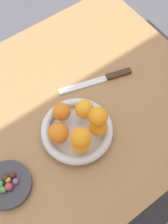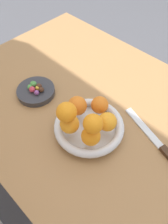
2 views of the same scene
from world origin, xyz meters
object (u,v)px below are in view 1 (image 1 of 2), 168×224
(candy_ball_1, at_px, (3,190))
(knife, at_px, (102,79))
(candy_ball_3, at_px, (8,180))
(fruit_bowl, at_px, (77,131))
(orange_4, at_px, (84,109))
(orange_2, at_px, (81,144))
(orange_0, at_px, (62,112))
(orange_5, at_px, (81,138))
(candy_ball_2, at_px, (6,178))
(orange_1, at_px, (58,133))
(candy_ball_6, at_px, (9,187))
(orange_3, at_px, (98,127))
(candy_ball_4, at_px, (12,175))
(candy_dish, at_px, (8,185))
(dining_table, at_px, (49,134))
(orange_6, at_px, (98,117))
(candy_ball_5, at_px, (0,184))
(candy_ball_0, at_px, (15,181))

(candy_ball_1, distance_m, knife, 0.47)
(candy_ball_1, xyz_separation_m, candy_ball_3, (-0.02, -0.02, -0.00))
(fruit_bowl, distance_m, orange_4, 0.07)
(fruit_bowl, relative_size, orange_2, 3.83)
(fruit_bowl, xyz_separation_m, orange_0, (0.01, -0.06, 0.05))
(orange_5, height_order, candy_ball_1, orange_5)
(candy_ball_2, bearing_deg, knife, -164.98)
(orange_1, bearing_deg, orange_0, -131.29)
(candy_ball_6, bearing_deg, orange_1, -169.15)
(orange_3, relative_size, knife, 0.22)
(candy_ball_4, bearing_deg, candy_ball_6, 44.48)
(orange_1, bearing_deg, orange_3, 154.59)
(candy_dish, bearing_deg, orange_4, -171.98)
(orange_4, relative_size, candy_ball_1, 3.14)
(dining_table, distance_m, candy_ball_2, 0.24)
(orange_2, distance_m, orange_6, 0.09)
(orange_2, relative_size, candy_ball_2, 2.65)
(orange_3, xyz_separation_m, candy_ball_6, (0.29, -0.01, -0.03))
(orange_0, bearing_deg, orange_4, 150.45)
(candy_ball_1, height_order, candy_ball_4, same)
(candy_dish, xyz_separation_m, orange_1, (-0.19, -0.02, 0.06))
(orange_1, height_order, orange_4, orange_1)
(orange_0, relative_size, orange_5, 0.96)
(orange_4, distance_m, candy_ball_1, 0.32)
(candy_ball_5, distance_m, knife, 0.47)
(orange_1, distance_m, orange_4, 0.11)
(orange_5, bearing_deg, orange_6, -162.40)
(dining_table, height_order, candy_ball_5, candy_ball_5)
(orange_4, bearing_deg, orange_3, 89.07)
(dining_table, relative_size, candy_ball_0, 62.98)
(orange_3, xyz_separation_m, candy_ball_2, (0.29, -0.04, -0.03))
(fruit_bowl, bearing_deg, orange_2, 65.21)
(orange_5, xyz_separation_m, candy_ball_3, (0.21, -0.05, -0.10))
(orange_0, xyz_separation_m, candy_ball_0, (0.22, 0.09, -0.04))
(candy_ball_5, bearing_deg, candy_dish, 158.02)
(candy_ball_3, bearing_deg, orange_3, 173.59)
(orange_1, xyz_separation_m, knife, (-0.24, -0.10, -0.07))
(candy_ball_1, bearing_deg, candy_ball_0, -179.79)
(orange_0, height_order, candy_ball_4, orange_0)
(fruit_bowl, bearing_deg, candy_ball_0, 6.77)
(orange_3, bearing_deg, orange_6, -98.85)
(orange_0, relative_size, orange_2, 0.96)
(orange_2, xyz_separation_m, candy_ball_0, (0.20, -0.03, -0.04))
(candy_ball_0, bearing_deg, candy_ball_1, 0.21)
(candy_dish, bearing_deg, candy_ball_2, -119.12)
(candy_ball_5, bearing_deg, knife, -164.95)
(fruit_bowl, distance_m, candy_ball_1, 0.27)
(candy_ball_1, bearing_deg, orange_1, -170.66)
(orange_1, xyz_separation_m, candy_ball_5, (0.21, 0.02, -0.04))
(candy_ball_5, bearing_deg, candy_ball_4, -176.50)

